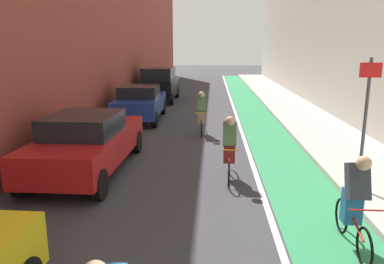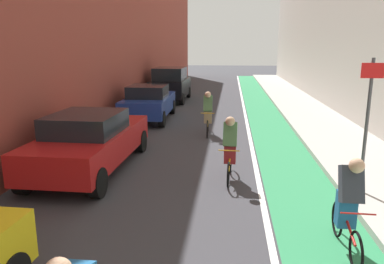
{
  "view_description": "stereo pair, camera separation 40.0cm",
  "coord_description": "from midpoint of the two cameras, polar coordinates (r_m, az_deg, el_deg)",
  "views": [
    {
      "loc": [
        0.7,
        0.59,
        3.12
      ],
      "look_at": [
        0.23,
        8.89,
        1.22
      ],
      "focal_mm": 34.57,
      "sensor_mm": 36.0,
      "label": 1
    },
    {
      "loc": [
        1.1,
        0.62,
        3.12
      ],
      "look_at": [
        0.23,
        8.89,
        1.22
      ],
      "focal_mm": 34.57,
      "sensor_mm": 36.0,
      "label": 2
    }
  ],
  "objects": [
    {
      "name": "bike_lane_paint",
      "position": [
        20.11,
        11.12,
        3.74
      ],
      "size": [
        1.6,
        44.78,
        0.0
      ],
      "primitive_type": "cube",
      "color": "#2D8451",
      "rests_on": "ground"
    },
    {
      "name": "sidewalk_right",
      "position": [
        20.4,
        17.01,
        3.74
      ],
      "size": [
        2.59,
        44.78,
        0.14
      ],
      "primitive_type": "cube",
      "color": "#A8A59E",
      "rests_on": "ground"
    },
    {
      "name": "cyclist_mid",
      "position": [
        6.27,
        24.73,
        -9.67
      ],
      "size": [
        0.48,
        1.65,
        1.58
      ],
      "color": "black",
      "rests_on": "ground"
    },
    {
      "name": "parked_suv_black",
      "position": [
        22.08,
        -2.81,
        7.43
      ],
      "size": [
        1.99,
        4.28,
        1.98
      ],
      "color": "black",
      "rests_on": "ground"
    },
    {
      "name": "street_sign_post",
      "position": [
        8.39,
        26.73,
        2.4
      ],
      "size": [
        0.44,
        0.07,
        2.79
      ],
      "color": "#4C4C51",
      "rests_on": "sidewalk_right"
    },
    {
      "name": "cyclist_far",
      "position": [
        13.43,
        3.32,
        3.14
      ],
      "size": [
        0.48,
        1.7,
        1.6
      ],
      "color": "black",
      "rests_on": "ground"
    },
    {
      "name": "cyclist_trailing",
      "position": [
        8.85,
        7.17,
        -2.38
      ],
      "size": [
        0.48,
        1.65,
        1.58
      ],
      "color": "black",
      "rests_on": "ground"
    },
    {
      "name": "lane_divider_stripe",
      "position": [
        20.05,
        8.55,
        3.81
      ],
      "size": [
        0.12,
        44.78,
        0.0
      ],
      "primitive_type": "cube",
      "color": "white",
      "rests_on": "ground"
    },
    {
      "name": "ground_plane",
      "position": [
        18.08,
        3.06,
        2.95
      ],
      "size": [
        98.52,
        98.52,
        0.0
      ],
      "primitive_type": "plane",
      "color": "#38383D"
    },
    {
      "name": "parked_sedan_red",
      "position": [
        9.79,
        -14.28,
        -1.29
      ],
      "size": [
        1.96,
        4.72,
        1.53
      ],
      "color": "red",
      "rests_on": "ground"
    },
    {
      "name": "parked_sedan_blue",
      "position": [
        16.3,
        -5.98,
        4.6
      ],
      "size": [
        1.95,
        4.28,
        1.53
      ],
      "color": "navy",
      "rests_on": "ground"
    }
  ]
}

